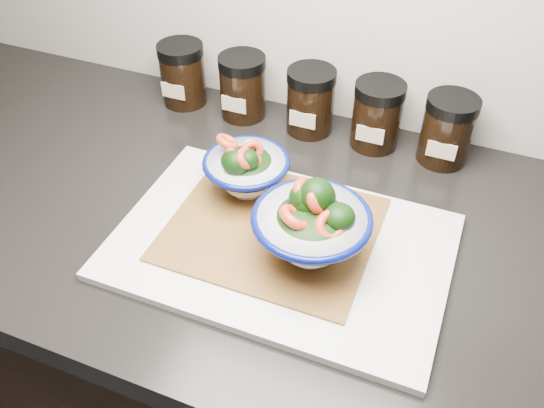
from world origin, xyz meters
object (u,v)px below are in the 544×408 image
at_px(cutting_board, 281,246).
at_px(bowl_left, 246,170).
at_px(spice_jar_a, 183,74).
at_px(spice_jar_e, 447,130).
at_px(spice_jar_d, 377,115).
at_px(bowl_right, 312,226).
at_px(spice_jar_b, 243,87).
at_px(spice_jar_c, 310,101).

distance_m(cutting_board, bowl_left, 0.13).
height_order(spice_jar_a, spice_jar_e, same).
bearing_deg(spice_jar_d, cutting_board, -100.85).
bearing_deg(spice_jar_a, bowl_left, -44.07).
xyz_separation_m(bowl_right, spice_jar_a, (-0.35, 0.29, -0.01)).
xyz_separation_m(cutting_board, bowl_left, (-0.08, 0.08, 0.05)).
bearing_deg(bowl_right, spice_jar_e, 67.12).
bearing_deg(cutting_board, spice_jar_a, 136.36).
relative_size(cutting_board, spice_jar_e, 3.98).
xyz_separation_m(spice_jar_b, spice_jar_c, (0.12, 0.00, 0.00)).
height_order(bowl_left, bowl_right, bowl_right).
relative_size(spice_jar_a, spice_jar_d, 1.00).
relative_size(cutting_board, bowl_left, 3.55).
bearing_deg(spice_jar_e, spice_jar_a, 180.00).
relative_size(spice_jar_c, spice_jar_d, 1.00).
relative_size(bowl_right, spice_jar_c, 1.37).
relative_size(bowl_left, spice_jar_a, 1.12).
bearing_deg(spice_jar_e, spice_jar_d, 180.00).
bearing_deg(spice_jar_e, bowl_left, -140.25).
xyz_separation_m(spice_jar_a, spice_jar_c, (0.24, 0.00, 0.00)).
distance_m(cutting_board, spice_jar_a, 0.42).
height_order(spice_jar_b, spice_jar_c, same).
xyz_separation_m(spice_jar_c, spice_jar_e, (0.23, 0.00, 0.00)).
height_order(spice_jar_d, spice_jar_e, same).
xyz_separation_m(cutting_board, spice_jar_e, (0.17, 0.29, 0.05)).
bearing_deg(cutting_board, spice_jar_d, 79.15).
xyz_separation_m(cutting_board, spice_jar_a, (-0.30, 0.29, 0.05)).
relative_size(spice_jar_c, spice_jar_e, 1.00).
xyz_separation_m(bowl_right, spice_jar_b, (-0.23, 0.29, -0.01)).
xyz_separation_m(spice_jar_a, spice_jar_e, (0.47, 0.00, 0.00)).
distance_m(bowl_left, spice_jar_d, 0.25).
distance_m(bowl_right, spice_jar_a, 0.45).
relative_size(spice_jar_d, spice_jar_e, 1.00).
relative_size(cutting_board, spice_jar_d, 3.98).
bearing_deg(spice_jar_d, spice_jar_e, 0.00).
height_order(spice_jar_b, spice_jar_e, same).
height_order(spice_jar_c, spice_jar_e, same).
distance_m(bowl_left, bowl_right, 0.15).
height_order(bowl_right, spice_jar_e, bowl_right).
relative_size(bowl_left, bowl_right, 0.82).
relative_size(spice_jar_b, spice_jar_e, 1.00).
bearing_deg(spice_jar_c, bowl_right, -70.70).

